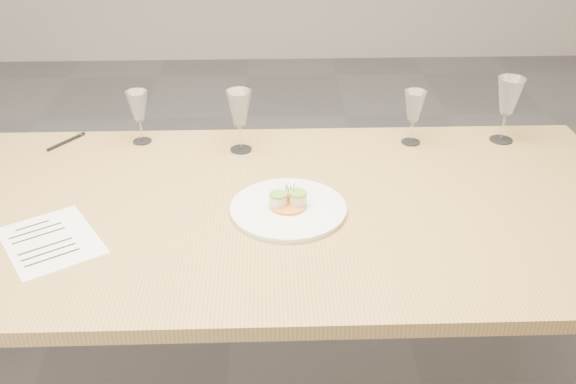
{
  "coord_description": "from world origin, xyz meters",
  "views": [
    {
      "loc": [
        0.16,
        -1.52,
        1.68
      ],
      "look_at": [
        0.21,
        -0.02,
        0.8
      ],
      "focal_mm": 40.0,
      "sensor_mm": 36.0,
      "label": 1
    }
  ],
  "objects_px": {
    "dinner_plate": "(288,208)",
    "recipe_sheet": "(51,241)",
    "dining_table": "(215,226)",
    "wine_glass_0": "(138,107)",
    "wine_glass_3": "(509,97)",
    "ballpoint_pen": "(66,141)",
    "wine_glass_1": "(239,109)",
    "wine_glass_2": "(414,107)"
  },
  "relations": [
    {
      "from": "wine_glass_0",
      "to": "wine_glass_3",
      "type": "xyz_separation_m",
      "value": [
        1.2,
        -0.03,
        0.03
      ]
    },
    {
      "from": "dining_table",
      "to": "recipe_sheet",
      "type": "height_order",
      "value": "recipe_sheet"
    },
    {
      "from": "recipe_sheet",
      "to": "wine_glass_2",
      "type": "distance_m",
      "value": 1.17
    },
    {
      "from": "dining_table",
      "to": "wine_glass_3",
      "type": "xyz_separation_m",
      "value": [
        0.93,
        0.39,
        0.22
      ]
    },
    {
      "from": "recipe_sheet",
      "to": "wine_glass_1",
      "type": "height_order",
      "value": "wine_glass_1"
    },
    {
      "from": "wine_glass_0",
      "to": "wine_glass_1",
      "type": "bearing_deg",
      "value": -12.34
    },
    {
      "from": "ballpoint_pen",
      "to": "wine_glass_2",
      "type": "distance_m",
      "value": 1.15
    },
    {
      "from": "wine_glass_3",
      "to": "dinner_plate",
      "type": "bearing_deg",
      "value": -149.59
    },
    {
      "from": "ballpoint_pen",
      "to": "dinner_plate",
      "type": "bearing_deg",
      "value": -87.25
    },
    {
      "from": "dinner_plate",
      "to": "wine_glass_3",
      "type": "xyz_separation_m",
      "value": [
        0.72,
        0.43,
        0.14
      ]
    },
    {
      "from": "dining_table",
      "to": "wine_glass_0",
      "type": "relative_size",
      "value": 13.59
    },
    {
      "from": "wine_glass_0",
      "to": "wine_glass_2",
      "type": "xyz_separation_m",
      "value": [
        0.89,
        -0.04,
        0.0
      ]
    },
    {
      "from": "ballpoint_pen",
      "to": "wine_glass_0",
      "type": "relative_size",
      "value": 0.75
    },
    {
      "from": "dinner_plate",
      "to": "wine_glass_1",
      "type": "bearing_deg",
      "value": 110.26
    },
    {
      "from": "ballpoint_pen",
      "to": "wine_glass_1",
      "type": "bearing_deg",
      "value": -62.1
    },
    {
      "from": "wine_glass_0",
      "to": "wine_glass_3",
      "type": "height_order",
      "value": "wine_glass_3"
    },
    {
      "from": "dining_table",
      "to": "wine_glass_3",
      "type": "distance_m",
      "value": 1.03
    },
    {
      "from": "wine_glass_3",
      "to": "wine_glass_2",
      "type": "bearing_deg",
      "value": -178.65
    },
    {
      "from": "dinner_plate",
      "to": "recipe_sheet",
      "type": "bearing_deg",
      "value": -168.72
    },
    {
      "from": "dinner_plate",
      "to": "dining_table",
      "type": "bearing_deg",
      "value": 169.08
    },
    {
      "from": "dining_table",
      "to": "recipe_sheet",
      "type": "xyz_separation_m",
      "value": [
        -0.4,
        -0.16,
        0.07
      ]
    },
    {
      "from": "dinner_plate",
      "to": "wine_glass_1",
      "type": "distance_m",
      "value": 0.43
    },
    {
      "from": "ballpoint_pen",
      "to": "wine_glass_3",
      "type": "distance_m",
      "value": 1.45
    },
    {
      "from": "dining_table",
      "to": "recipe_sheet",
      "type": "distance_m",
      "value": 0.44
    },
    {
      "from": "dinner_plate",
      "to": "wine_glass_3",
      "type": "bearing_deg",
      "value": 30.41
    },
    {
      "from": "wine_glass_0",
      "to": "wine_glass_1",
      "type": "distance_m",
      "value": 0.34
    },
    {
      "from": "dining_table",
      "to": "wine_glass_1",
      "type": "distance_m",
      "value": 0.41
    },
    {
      "from": "dinner_plate",
      "to": "wine_glass_0",
      "type": "relative_size",
      "value": 1.8
    },
    {
      "from": "ballpoint_pen",
      "to": "dining_table",
      "type": "bearing_deg",
      "value": -93.89
    },
    {
      "from": "wine_glass_0",
      "to": "ballpoint_pen",
      "type": "bearing_deg",
      "value": -179.88
    },
    {
      "from": "dinner_plate",
      "to": "wine_glass_2",
      "type": "distance_m",
      "value": 0.6
    },
    {
      "from": "wine_glass_0",
      "to": "wine_glass_3",
      "type": "distance_m",
      "value": 1.2
    },
    {
      "from": "dining_table",
      "to": "dinner_plate",
      "type": "distance_m",
      "value": 0.22
    },
    {
      "from": "dining_table",
      "to": "dinner_plate",
      "type": "bearing_deg",
      "value": -10.92
    },
    {
      "from": "wine_glass_3",
      "to": "dining_table",
      "type": "bearing_deg",
      "value": -157.51
    },
    {
      "from": "dinner_plate",
      "to": "wine_glass_0",
      "type": "height_order",
      "value": "wine_glass_0"
    },
    {
      "from": "recipe_sheet",
      "to": "wine_glass_3",
      "type": "xyz_separation_m",
      "value": [
        1.33,
        0.55,
        0.15
      ]
    },
    {
      "from": "dinner_plate",
      "to": "wine_glass_1",
      "type": "height_order",
      "value": "wine_glass_1"
    },
    {
      "from": "wine_glass_2",
      "to": "wine_glass_1",
      "type": "bearing_deg",
      "value": -176.31
    },
    {
      "from": "recipe_sheet",
      "to": "ballpoint_pen",
      "type": "bearing_deg",
      "value": 68.45
    },
    {
      "from": "dinner_plate",
      "to": "wine_glass_0",
      "type": "xyz_separation_m",
      "value": [
        -0.47,
        0.45,
        0.11
      ]
    },
    {
      "from": "dining_table",
      "to": "wine_glass_3",
      "type": "relative_size",
      "value": 11.03
    }
  ]
}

